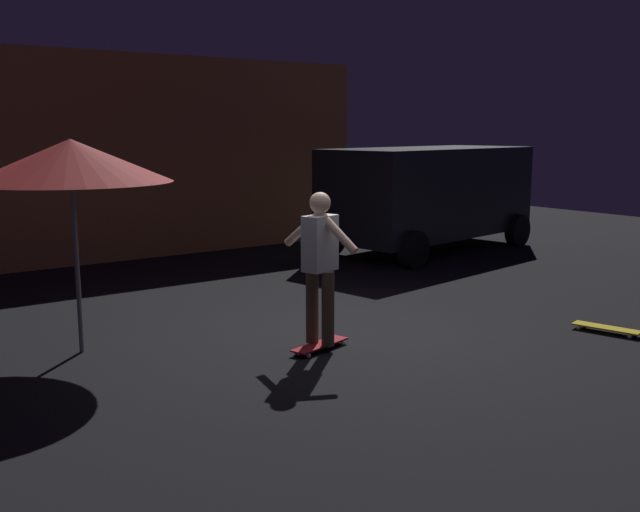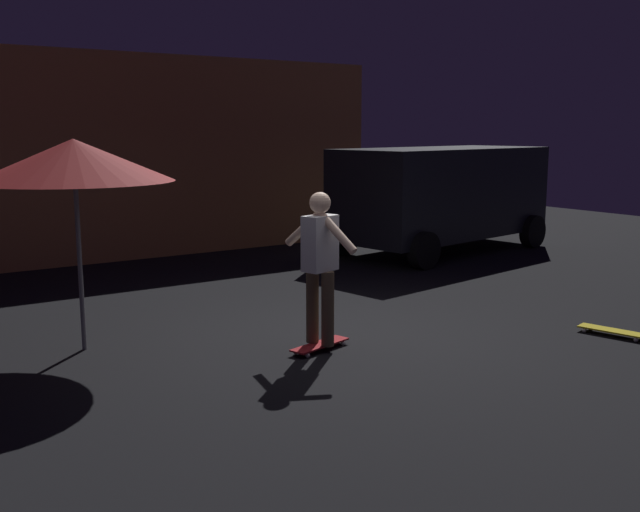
{
  "view_description": "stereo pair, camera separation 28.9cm",
  "coord_description": "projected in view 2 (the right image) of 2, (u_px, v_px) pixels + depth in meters",
  "views": [
    {
      "loc": [
        -5.09,
        -6.52,
        2.41
      ],
      "look_at": [
        -0.42,
        -0.2,
        1.05
      ],
      "focal_mm": 41.63,
      "sensor_mm": 36.0,
      "label": 1
    },
    {
      "loc": [
        -4.86,
        -6.69,
        2.41
      ],
      "look_at": [
        -0.42,
        -0.2,
        1.05
      ],
      "focal_mm": 41.63,
      "sensor_mm": 36.0,
      "label": 2
    }
  ],
  "objects": [
    {
      "name": "ground_plane",
      "position": [
        340.0,
        340.0,
        8.55
      ],
      "size": [
        28.0,
        28.0,
        0.0
      ],
      "primitive_type": "plane",
      "color": "black"
    },
    {
      "name": "skateboard_ridden",
      "position": [
        320.0,
        345.0,
        8.15
      ],
      "size": [
        0.81,
        0.39,
        0.07
      ],
      "color": "#AD1E23",
      "rests_on": "ground_plane"
    },
    {
      "name": "low_building",
      "position": [
        26.0,
        156.0,
        14.23
      ],
      "size": [
        13.25,
        3.84,
        3.75
      ],
      "color": "#C67A47",
      "rests_on": "ground_plane"
    },
    {
      "name": "patio_umbrella",
      "position": [
        74.0,
        160.0,
        7.83
      ],
      "size": [
        2.1,
        2.1,
        2.3
      ],
      "color": "slate",
      "rests_on": "ground_plane"
    },
    {
      "name": "parked_van",
      "position": [
        442.0,
        193.0,
        14.53
      ],
      "size": [
        4.84,
        2.81,
        2.03
      ],
      "color": "black",
      "rests_on": "ground_plane"
    },
    {
      "name": "skateboard_spare",
      "position": [
        612.0,
        331.0,
        8.71
      ],
      "size": [
        0.38,
        0.81,
        0.07
      ],
      "color": "gold",
      "rests_on": "ground_plane"
    },
    {
      "name": "skater",
      "position": [
        320.0,
        257.0,
        7.98
      ],
      "size": [
        0.42,
        0.97,
        1.67
      ],
      "color": "brown",
      "rests_on": "skateboard_ridden"
    }
  ]
}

